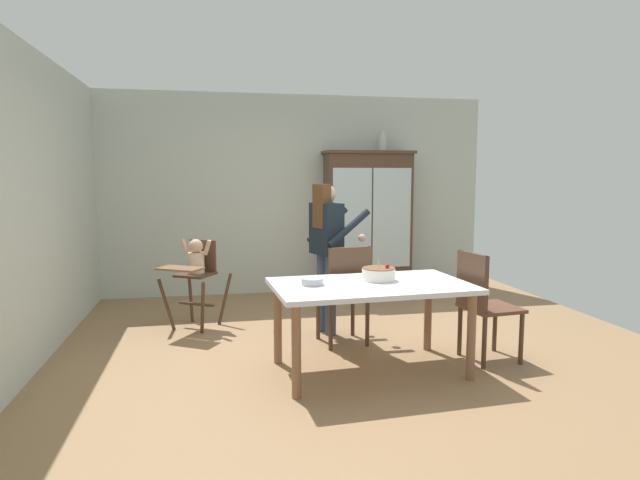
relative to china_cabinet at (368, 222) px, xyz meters
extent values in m
plane|color=#93704C|center=(-0.95, -2.37, -0.98)|extent=(6.24, 6.24, 0.00)
cube|color=beige|center=(-0.95, 0.26, 0.37)|extent=(5.32, 0.06, 2.70)
cube|color=beige|center=(-3.58, -2.37, 0.37)|extent=(0.06, 5.32, 2.70)
cube|color=#4C3323|center=(0.00, 0.00, -0.03)|extent=(1.16, 0.42, 1.90)
cube|color=#4C3323|center=(0.00, 0.00, 0.95)|extent=(1.22, 0.48, 0.04)
cube|color=silver|center=(-0.27, -0.21, 0.07)|extent=(0.53, 0.01, 1.33)
cube|color=silver|center=(0.27, -0.21, 0.07)|extent=(0.53, 0.01, 1.33)
cube|color=#4C3323|center=(0.00, 0.00, 0.07)|extent=(1.08, 0.36, 0.02)
cylinder|color=#B2B7B2|center=(0.20, 0.00, 1.08)|extent=(0.13, 0.13, 0.22)
cylinder|color=#B2B7B2|center=(0.20, 0.00, 1.21)|extent=(0.07, 0.07, 0.05)
cylinder|color=#4C3323|center=(-2.59, -1.40, -0.70)|extent=(0.18, 0.08, 0.56)
cylinder|color=#4C3323|center=(-2.21, -1.63, -0.70)|extent=(0.08, 0.19, 0.56)
cylinder|color=#4C3323|center=(-2.35, -1.03, -0.70)|extent=(0.08, 0.19, 0.56)
cylinder|color=#4C3323|center=(-1.98, -1.26, -0.70)|extent=(0.18, 0.08, 0.56)
cube|color=#4C3323|center=(-2.28, -1.33, -0.73)|extent=(0.38, 0.26, 0.02)
cube|color=#4C3323|center=(-2.28, -1.33, -0.41)|extent=(0.47, 0.47, 0.02)
cube|color=#4C3323|center=(-2.20, -1.20, -0.22)|extent=(0.28, 0.19, 0.34)
cube|color=brown|center=(-2.42, -1.56, -0.30)|extent=(0.50, 0.44, 0.02)
cylinder|color=beige|center=(-2.27, -1.31, -0.28)|extent=(0.17, 0.17, 0.22)
sphere|color=tan|center=(-2.27, -1.31, -0.11)|extent=(0.15, 0.15, 0.15)
cylinder|color=tan|center=(-2.39, -1.24, -0.11)|extent=(0.10, 0.09, 0.17)
cylinder|color=tan|center=(-2.15, -1.39, -0.11)|extent=(0.10, 0.09, 0.17)
cylinder|color=#3D4C6B|center=(-0.94, -1.88, -0.57)|extent=(0.11, 0.11, 0.82)
cylinder|color=#3D4C6B|center=(-0.99, -1.72, -0.57)|extent=(0.11, 0.11, 0.82)
cube|color=#19232D|center=(-0.97, -1.80, 0.10)|extent=(0.31, 0.41, 0.52)
cube|color=white|center=(-0.87, -1.77, 0.10)|extent=(0.03, 0.06, 0.49)
sphere|color=tan|center=(-0.97, -1.80, 0.45)|extent=(0.19, 0.19, 0.19)
cube|color=brown|center=(-1.02, -1.82, 0.33)|extent=(0.16, 0.22, 0.44)
cylinder|color=#19232D|center=(-0.77, -1.95, 0.12)|extent=(0.49, 0.23, 0.37)
sphere|color=tan|center=(-0.62, -1.89, 0.01)|extent=(0.08, 0.08, 0.08)
cylinder|color=#19232D|center=(-0.90, -1.57, 0.12)|extent=(0.49, 0.23, 0.37)
sphere|color=tan|center=(-0.75, -1.51, 0.01)|extent=(0.08, 0.08, 0.08)
cube|color=silver|center=(-0.84, -2.94, -0.26)|extent=(1.64, 1.03, 0.04)
cylinder|color=brown|center=(-1.52, -3.37, -0.63)|extent=(0.07, 0.07, 0.70)
cylinder|color=brown|center=(-0.11, -3.29, -0.63)|extent=(0.07, 0.07, 0.70)
cylinder|color=brown|center=(-1.56, -2.60, -0.63)|extent=(0.07, 0.07, 0.70)
cylinder|color=brown|center=(-0.15, -2.52, -0.63)|extent=(0.07, 0.07, 0.70)
cylinder|color=white|center=(-0.74, -2.83, -0.19)|extent=(0.28, 0.28, 0.10)
cylinder|color=brown|center=(-0.74, -2.83, -0.13)|extent=(0.27, 0.27, 0.01)
cylinder|color=#F2E5CC|center=(-0.74, -2.83, -0.10)|extent=(0.01, 0.01, 0.06)
cone|color=yellow|center=(-0.74, -2.83, -0.06)|extent=(0.02, 0.02, 0.02)
sphere|color=red|center=(-0.67, -2.87, -0.11)|extent=(0.04, 0.04, 0.04)
cylinder|color=#B2BCC6|center=(-1.32, -2.91, -0.21)|extent=(0.18, 0.18, 0.05)
cylinder|color=#4C3323|center=(-0.72, -1.95, -0.75)|extent=(0.04, 0.04, 0.45)
cylinder|color=#4C3323|center=(-1.09, -1.99, -0.75)|extent=(0.04, 0.04, 0.45)
cylinder|color=#4C3323|center=(-0.68, -2.31, -0.75)|extent=(0.04, 0.04, 0.45)
cylinder|color=#4C3323|center=(-1.04, -2.36, -0.75)|extent=(0.04, 0.04, 0.45)
cube|color=brown|center=(-0.88, -2.15, -0.51)|extent=(0.49, 0.49, 0.03)
cube|color=#4C3323|center=(-0.86, -2.35, -0.26)|extent=(0.42, 0.09, 0.48)
cylinder|color=#4C3323|center=(-0.67, -2.33, -0.26)|extent=(0.03, 0.03, 0.48)
cylinder|color=#4C3323|center=(-1.05, -2.37, -0.26)|extent=(0.03, 0.03, 0.48)
cylinder|color=#4C3323|center=(0.48, -3.05, -0.75)|extent=(0.04, 0.04, 0.45)
cylinder|color=#4C3323|center=(0.44, -2.68, -0.75)|extent=(0.04, 0.04, 0.45)
cylinder|color=#4C3323|center=(0.11, -3.09, -0.75)|extent=(0.04, 0.04, 0.45)
cylinder|color=#4C3323|center=(0.07, -2.72, -0.75)|extent=(0.04, 0.04, 0.45)
cube|color=brown|center=(0.28, -2.88, -0.51)|extent=(0.49, 0.49, 0.03)
cube|color=#4C3323|center=(0.08, -2.90, -0.26)|extent=(0.09, 0.42, 0.48)
cylinder|color=#4C3323|center=(0.10, -3.09, -0.26)|extent=(0.03, 0.03, 0.48)
cylinder|color=#4C3323|center=(0.06, -2.72, -0.26)|extent=(0.03, 0.03, 0.48)
camera|label=1|loc=(-2.10, -7.10, 0.64)|focal=30.25mm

